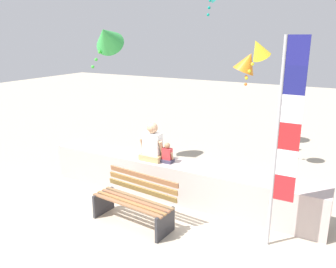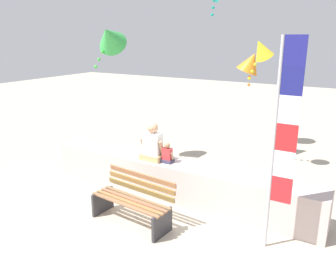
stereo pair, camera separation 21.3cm
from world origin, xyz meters
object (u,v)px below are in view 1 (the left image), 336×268
Objects in this scene: kite_yellow at (259,49)px; flag_banner at (285,134)px; park_bench at (135,201)px; kite_orange at (247,62)px; person_adult at (153,145)px; kite_green at (107,37)px; person_child at (167,155)px.

flag_banner is at bearing -67.72° from kite_yellow.
kite_orange is (0.66, 4.40, 2.23)m from park_bench.
person_adult reaches higher than park_bench.
kite_green reaches higher than park_bench.
kite_green is at bearing 135.55° from park_bench.
flag_banner is (2.40, -0.73, 0.96)m from person_child.
flag_banner is (2.42, 0.45, 1.50)m from park_bench.
kite_green is (-3.31, -1.41, 0.28)m from kite_yellow.
park_bench is 3.80× the size of person_child.
park_bench is 1.30m from person_child.
flag_banner is 3.15× the size of kite_yellow.
park_bench is at bearing -169.35° from flag_banner.
person_child is 3.69m from kite_orange.
person_adult is 3.37m from kite_yellow.
person_child is (0.35, 0.00, -0.15)m from person_adult.
kite_green reaches higher than person_child.
person_adult is at bearing -27.07° from kite_green.
flag_banner is at bearing -16.87° from person_child.
park_bench is 1.52× the size of kite_yellow.
park_bench is 1.74× the size of kite_orange.
park_bench is 0.48× the size of flag_banner.
person_child is 3.32m from kite_yellow.
flag_banner is 3.61× the size of kite_orange.
kite_orange is (0.99, 3.22, 1.54)m from person_adult.
person_adult is 0.24× the size of flag_banner.
person_child is 0.13× the size of flag_banner.
person_adult is at bearing 105.60° from park_bench.
person_adult is at bearing 165.19° from flag_banner.
person_adult is 0.38m from person_child.
flag_banner reaches higher than kite_yellow.
kite_orange is (-1.76, 3.95, 0.73)m from flag_banner.
park_bench is 4.17m from kite_green.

